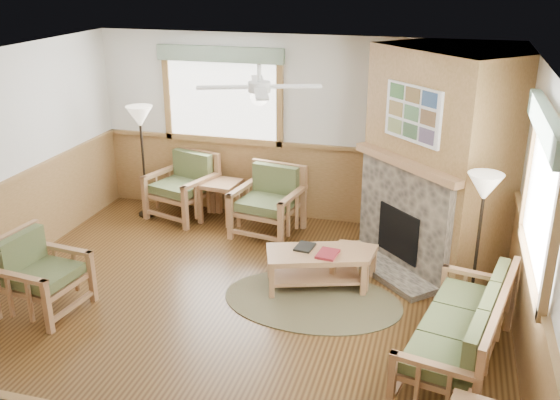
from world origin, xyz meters
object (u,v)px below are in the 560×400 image
(armchair_back_left, at_px, (182,186))
(armchair_left, at_px, (42,274))
(sofa, at_px, (458,328))
(coffee_table, at_px, (315,269))
(armchair_back_right, at_px, (267,202))
(footstool, at_px, (354,266))
(floor_lamp_right, at_px, (478,245))
(floor_lamp_left, at_px, (143,162))
(end_table_chairs, at_px, (220,201))

(armchair_back_left, relative_size, armchair_left, 1.08)
(sofa, distance_m, coffee_table, 2.02)
(armchair_back_left, bearing_deg, armchair_left, -79.43)
(armchair_left, bearing_deg, coffee_table, -58.04)
(armchair_back_right, height_order, footstool, armchair_back_right)
(floor_lamp_right, bearing_deg, sofa, -97.87)
(coffee_table, height_order, floor_lamp_right, floor_lamp_right)
(armchair_left, bearing_deg, armchair_back_right, -27.27)
(armchair_left, bearing_deg, footstool, -57.24)
(floor_lamp_right, bearing_deg, armchair_back_right, 152.84)
(armchair_back_right, distance_m, floor_lamp_left, 2.01)
(sofa, xyz_separation_m, armchair_back_right, (-2.61, 2.52, 0.05))
(footstool, bearing_deg, armchair_back_right, 142.21)
(floor_lamp_right, bearing_deg, floor_lamp_left, 161.40)
(armchair_left, height_order, coffee_table, armchair_left)
(armchair_back_left, relative_size, armchair_back_right, 1.00)
(armchair_back_left, bearing_deg, armchair_back_right, 5.85)
(end_table_chairs, bearing_deg, armchair_back_right, -19.58)
(armchair_back_left, bearing_deg, end_table_chairs, 17.35)
(armchair_back_right, bearing_deg, floor_lamp_right, -17.51)
(floor_lamp_right, bearing_deg, end_table_chairs, 154.49)
(armchair_left, distance_m, floor_lamp_left, 2.86)
(sofa, relative_size, end_table_chairs, 3.05)
(coffee_table, bearing_deg, armchair_left, -173.22)
(armchair_back_left, bearing_deg, sofa, -17.46)
(floor_lamp_left, relative_size, floor_lamp_right, 1.05)
(footstool, bearing_deg, armchair_left, -153.82)
(armchair_back_left, relative_size, floor_lamp_left, 0.56)
(armchair_back_right, distance_m, footstool, 1.79)
(floor_lamp_left, bearing_deg, armchair_left, -86.07)
(footstool, bearing_deg, end_table_chairs, 148.17)
(armchair_back_right, xyz_separation_m, floor_lamp_right, (2.76, -1.42, 0.33))
(armchair_left, xyz_separation_m, end_table_chairs, (0.96, 2.94, -0.14))
(end_table_chairs, bearing_deg, floor_lamp_right, -25.51)
(armchair_back_left, bearing_deg, footstool, -8.60)
(end_table_chairs, bearing_deg, footstool, -31.83)
(sofa, height_order, end_table_chairs, sofa)
(armchair_back_left, xyz_separation_m, armchair_left, (-0.35, -2.94, -0.04))
(armchair_back_left, xyz_separation_m, floor_lamp_right, (4.19, -1.71, 0.33))
(end_table_chairs, relative_size, footstool, 1.25)
(footstool, distance_m, floor_lamp_right, 1.52)
(armchair_left, xyz_separation_m, floor_lamp_left, (-0.19, 2.83, 0.41))
(end_table_chairs, bearing_deg, floor_lamp_left, -174.32)
(armchair_back_left, distance_m, floor_lamp_right, 4.54)
(armchair_back_left, distance_m, armchair_back_right, 1.46)
(armchair_back_right, bearing_deg, armchair_left, -114.19)
(armchair_left, distance_m, coffee_table, 3.07)
(sofa, distance_m, end_table_chairs, 4.43)
(armchair_left, distance_m, end_table_chairs, 3.10)
(coffee_table, height_order, floor_lamp_left, floor_lamp_left)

